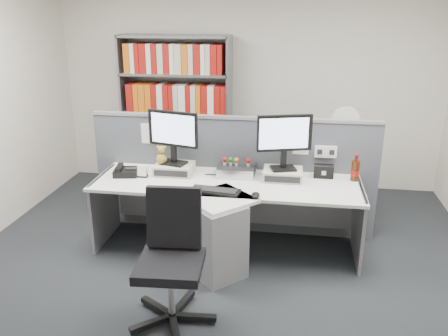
% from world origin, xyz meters
% --- Properties ---
extents(ground, '(5.50, 5.50, 0.00)m').
position_xyz_m(ground, '(0.00, 0.00, 0.00)').
color(ground, '#2A2E32').
rests_on(ground, ground).
extents(room_shell, '(5.04, 5.54, 2.72)m').
position_xyz_m(room_shell, '(0.00, 0.00, 1.79)').
color(room_shell, silver).
rests_on(room_shell, ground).
extents(partition, '(3.00, 0.08, 1.27)m').
position_xyz_m(partition, '(0.00, 1.25, 0.65)').
color(partition, '#52555D').
rests_on(partition, ground).
extents(desk, '(2.60, 1.20, 0.72)m').
position_xyz_m(desk, '(0.00, 0.60, 0.46)').
color(desk, white).
rests_on(desk, ground).
extents(monitor_riser_left, '(0.38, 0.31, 0.10)m').
position_xyz_m(monitor_riser_left, '(-0.56, 0.98, 0.77)').
color(monitor_riser_left, beige).
rests_on(monitor_riser_left, desk).
extents(monitor_riser_right, '(0.38, 0.31, 0.10)m').
position_xyz_m(monitor_riser_right, '(0.54, 0.98, 0.77)').
color(monitor_riser_right, beige).
rests_on(monitor_riser_right, desk).
extents(monitor_left, '(0.53, 0.22, 0.54)m').
position_xyz_m(monitor_left, '(-0.56, 0.98, 1.14)').
color(monitor_left, black).
rests_on(monitor_left, monitor_riser_left).
extents(monitor_right, '(0.52, 0.23, 0.55)m').
position_xyz_m(monitor_right, '(0.54, 0.98, 1.15)').
color(monitor_right, black).
rests_on(monitor_right, monitor_riser_right).
extents(desktop_pc, '(0.37, 0.33, 0.10)m').
position_xyz_m(desktop_pc, '(0.07, 1.05, 0.77)').
color(desktop_pc, black).
rests_on(desktop_pc, desk).
extents(figurines, '(0.29, 0.05, 0.09)m').
position_xyz_m(figurines, '(0.05, 1.03, 0.87)').
color(figurines, beige).
rests_on(figurines, desktop_pc).
extents(keyboard, '(0.47, 0.23, 0.03)m').
position_xyz_m(keyboard, '(-0.06, 0.53, 0.73)').
color(keyboard, black).
rests_on(keyboard, desk).
extents(mouse, '(0.08, 0.12, 0.05)m').
position_xyz_m(mouse, '(0.31, 0.47, 0.74)').
color(mouse, black).
rests_on(mouse, desk).
extents(desk_phone, '(0.27, 0.25, 0.10)m').
position_xyz_m(desk_phone, '(-1.04, 0.85, 0.76)').
color(desk_phone, black).
rests_on(desk_phone, desk).
extents(desk_calendar, '(0.10, 0.07, 0.12)m').
position_xyz_m(desk_calendar, '(-0.85, 0.82, 0.77)').
color(desk_calendar, black).
rests_on(desk_calendar, desk).
extents(plush_toy, '(0.11, 0.11, 0.19)m').
position_xyz_m(plush_toy, '(-0.69, 0.96, 0.90)').
color(plush_toy, '#A98A38').
rests_on(plush_toy, monitor_riser_left).
extents(speaker, '(0.19, 0.11, 0.13)m').
position_xyz_m(speaker, '(0.93, 1.09, 0.78)').
color(speaker, black).
rests_on(speaker, desk).
extents(cola_bottle, '(0.08, 0.08, 0.27)m').
position_xyz_m(cola_bottle, '(1.23, 1.05, 0.82)').
color(cola_bottle, '#3F190A').
rests_on(cola_bottle, desk).
extents(shelving_unit, '(1.41, 0.40, 2.00)m').
position_xyz_m(shelving_unit, '(-0.90, 2.44, 0.98)').
color(shelving_unit, slate).
rests_on(shelving_unit, ground).
extents(filing_cabinet, '(0.45, 0.61, 0.70)m').
position_xyz_m(filing_cabinet, '(1.20, 1.99, 0.35)').
color(filing_cabinet, slate).
rests_on(filing_cabinet, ground).
extents(desk_fan, '(0.33, 0.20, 0.56)m').
position_xyz_m(desk_fan, '(1.20, 1.99, 1.05)').
color(desk_fan, white).
rests_on(desk_fan, filing_cabinet).
extents(office_chair, '(0.66, 0.68, 1.02)m').
position_xyz_m(office_chair, '(-0.25, -0.33, 0.55)').
color(office_chair, silver).
rests_on(office_chair, ground).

